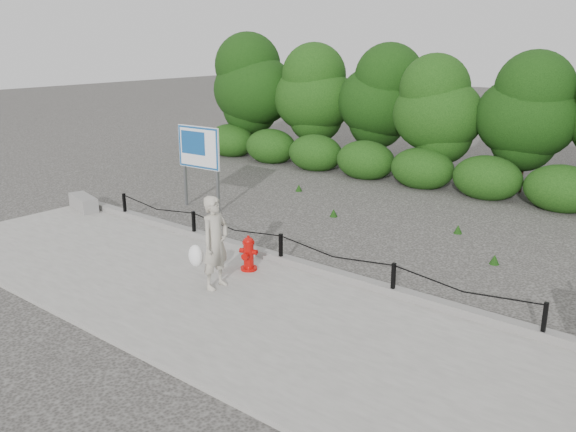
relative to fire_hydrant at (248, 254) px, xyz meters
The scene contains 9 objects.
ground 0.82m from the fire_hydrant, 70.24° to the left, with size 90.00×90.00×0.00m, color #2D2B28.
sidewalk 1.40m from the fire_hydrant, 79.79° to the right, with size 14.00×4.00×0.08m, color gray.
curb 0.80m from the fire_hydrant, 71.52° to the left, with size 14.00×0.22×0.14m, color slate.
chain_barrier 0.71m from the fire_hydrant, 70.24° to the left, with size 10.06×0.06×0.60m.
treeline 9.80m from the fire_hydrant, 89.59° to the left, with size 20.23×3.56×4.56m.
fire_hydrant is the anchor object (origin of this frame).
pedestrian 1.10m from the fire_hydrant, 84.11° to the right, with size 0.73×0.64×1.67m.
concrete_block 6.18m from the fire_hydrant, behind, with size 1.12×0.39×0.36m, color gray.
advertising_sign 4.96m from the fire_hydrant, 147.84° to the left, with size 1.36×0.20×2.17m.
Camera 1 is at (7.21, -8.59, 4.36)m, focal length 38.00 mm.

